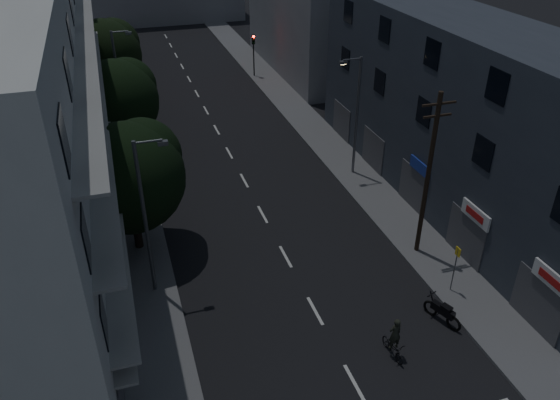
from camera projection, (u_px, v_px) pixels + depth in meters
ground at (228, 150)px, 40.99m from camera, size 160.00×160.00×0.00m
sidewalk_left at (125, 163)px, 38.99m from camera, size 3.00×90.00×0.15m
sidewalk_right at (321, 137)px, 42.90m from camera, size 3.00×90.00×0.15m
lane_markings at (211, 120)px, 46.10m from camera, size 0.15×60.50×0.01m
building_left at (28, 114)px, 28.56m from camera, size 7.00×36.00×14.00m
building_right at (463, 116)px, 32.29m from camera, size 6.19×28.00×11.00m
building_far_right at (303, 6)px, 54.71m from camera, size 6.00×20.00×13.00m
tree_near at (129, 173)px, 27.87m from camera, size 5.83×5.83×7.19m
tree_mid at (117, 98)px, 37.50m from camera, size 5.78×5.78×7.11m
tree_far at (105, 53)px, 46.03m from camera, size 6.10×6.10×7.54m
traffic_signal_far_right at (254, 47)px, 54.30m from camera, size 0.28×0.37×4.10m
traffic_signal_far_left at (119, 63)px, 49.56m from camera, size 0.28×0.37×4.10m
street_lamp_left_near at (147, 212)px, 24.74m from camera, size 1.51×0.25×8.00m
street_lamp_right at (356, 111)px, 35.38m from camera, size 1.51×0.25×8.00m
street_lamp_left_far at (120, 79)px, 41.04m from camera, size 1.51×0.25×8.00m
utility_pole at (428, 173)px, 27.41m from camera, size 1.80×0.24×9.00m
bus_stop_sign at (456, 261)px, 26.05m from camera, size 0.06×0.35×2.52m
motorcycle at (442, 312)px, 24.97m from camera, size 0.96×1.99×1.34m
cyclist at (394, 343)px, 23.13m from camera, size 0.68×1.63×2.02m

